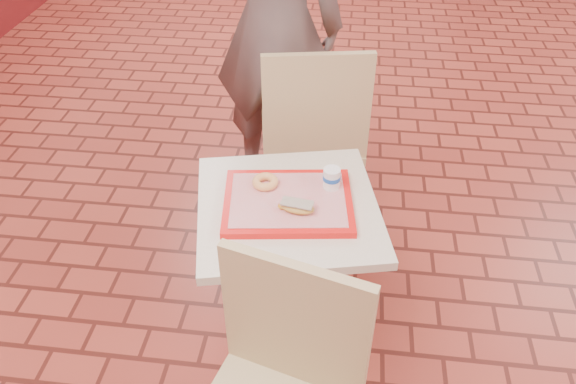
# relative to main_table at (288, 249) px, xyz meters

# --- Properties ---
(wainscot_band) EXTENTS (8.00, 10.00, 1.00)m
(wainscot_band) POSITION_rel_main_table_xyz_m (1.16, 0.84, 0.04)
(wainscot_band) COLOR #601213
(wainscot_band) RESTS_ON ground
(main_table) EXTENTS (0.65, 0.65, 0.68)m
(main_table) POSITION_rel_main_table_xyz_m (0.00, 0.00, 0.00)
(main_table) COLOR beige
(main_table) RESTS_ON ground
(chair_main_back) EXTENTS (0.54, 0.54, 1.01)m
(chair_main_back) POSITION_rel_main_table_xyz_m (0.03, 0.68, 0.11)
(chair_main_back) COLOR tan
(chair_main_back) RESTS_ON ground
(customer) EXTENTS (0.71, 0.51, 1.84)m
(customer) POSITION_rel_main_table_xyz_m (-0.19, 1.06, 0.46)
(customer) COLOR brown
(customer) RESTS_ON ground
(serving_tray) EXTENTS (0.46, 0.36, 0.03)m
(serving_tray) POSITION_rel_main_table_xyz_m (0.00, 0.00, 0.24)
(serving_tray) COLOR red
(serving_tray) RESTS_ON main_table
(ring_donut) EXTENTS (0.12, 0.12, 0.03)m
(ring_donut) POSITION_rel_main_table_xyz_m (-0.09, 0.07, 0.27)
(ring_donut) COLOR #F2A458
(ring_donut) RESTS_ON serving_tray
(long_john_donut) EXTENTS (0.14, 0.08, 0.04)m
(long_john_donut) POSITION_rel_main_table_xyz_m (0.04, -0.06, 0.27)
(long_john_donut) COLOR gold
(long_john_donut) RESTS_ON serving_tray
(paper_cup) EXTENTS (0.06, 0.06, 0.08)m
(paper_cup) POSITION_rel_main_table_xyz_m (0.15, 0.09, 0.29)
(paper_cup) COLOR white
(paper_cup) RESTS_ON serving_tray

